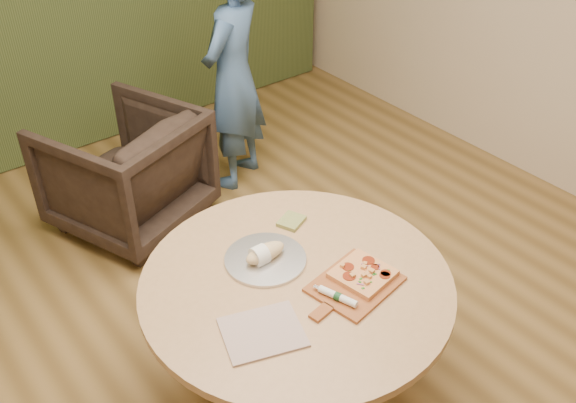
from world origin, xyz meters
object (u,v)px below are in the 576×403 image
(pizza_paddle, at_px, (354,285))
(flatbread_pizza, at_px, (363,273))
(cutlery_roll, at_px, (338,296))
(armchair, at_px, (125,166))
(bread_roll, at_px, (264,254))
(pedestal_table, at_px, (296,303))
(serving_tray, at_px, (265,259))
(person_standing, at_px, (233,77))

(pizza_paddle, bearing_deg, flatbread_pizza, 2.24)
(cutlery_roll, relative_size, armchair, 0.23)
(flatbread_pizza, distance_m, bread_roll, 0.43)
(cutlery_roll, bearing_deg, flatbread_pizza, -5.95)
(flatbread_pizza, bearing_deg, pedestal_table, 142.99)
(cutlery_roll, bearing_deg, armchair, 71.85)
(armchair, bearing_deg, flatbread_pizza, 75.03)
(armchair, bearing_deg, bread_roll, 66.80)
(cutlery_roll, height_order, serving_tray, cutlery_roll)
(pedestal_table, distance_m, person_standing, 1.98)
(cutlery_roll, bearing_deg, serving_tray, 82.81)
(bread_roll, bearing_deg, pedestal_table, -77.24)
(flatbread_pizza, height_order, serving_tray, flatbread_pizza)
(pizza_paddle, bearing_deg, pedestal_table, 121.04)
(flatbread_pizza, height_order, armchair, armchair)
(pizza_paddle, xyz_separation_m, person_standing, (0.72, 1.95, 0.03))
(pizza_paddle, relative_size, serving_tray, 1.31)
(serving_tray, distance_m, armchair, 1.62)
(serving_tray, height_order, armchair, armchair)
(pedestal_table, bearing_deg, person_standing, 63.64)
(pizza_paddle, bearing_deg, bread_roll, 108.96)
(bread_roll, bearing_deg, serving_tray, -0.00)
(pizza_paddle, relative_size, cutlery_roll, 2.39)
(bread_roll, bearing_deg, flatbread_pizza, -52.70)
(pizza_paddle, height_order, armchair, armchair)
(pedestal_table, bearing_deg, serving_tray, 99.99)
(flatbread_pizza, xyz_separation_m, armchair, (-0.19, 1.93, -0.35))
(bread_roll, height_order, armchair, armchair)
(pedestal_table, relative_size, serving_tray, 3.70)
(flatbread_pizza, bearing_deg, pizza_paddle, -167.84)
(person_standing, bearing_deg, pizza_paddle, 41.18)
(pizza_paddle, height_order, serving_tray, serving_tray)
(pedestal_table, height_order, armchair, armchair)
(pedestal_table, xyz_separation_m, flatbread_pizza, (0.22, -0.17, 0.17))
(pedestal_table, height_order, serving_tray, serving_tray)
(pedestal_table, bearing_deg, flatbread_pizza, -37.01)
(flatbread_pizza, bearing_deg, person_standing, 71.32)
(person_standing, bearing_deg, armchair, -28.17)
(cutlery_roll, relative_size, person_standing, 0.12)
(armchair, bearing_deg, cutlery_roll, 69.80)
(bread_roll, bearing_deg, pizza_paddle, -61.12)
(cutlery_roll, bearing_deg, person_standing, 48.67)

